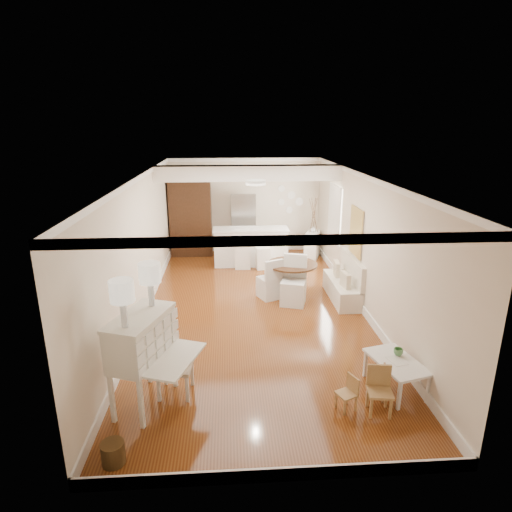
{
  "coord_description": "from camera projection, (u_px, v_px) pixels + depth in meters",
  "views": [
    {
      "loc": [
        -0.51,
        -8.22,
        3.77
      ],
      "look_at": [
        0.06,
        0.3,
        1.11
      ],
      "focal_mm": 30.0,
      "sensor_mm": 36.0,
      "label": 1
    }
  ],
  "objects": [
    {
      "name": "banquette",
      "position": [
        342.0,
        278.0,
        9.44
      ],
      "size": [
        0.52,
        1.6,
        0.98
      ],
      "primitive_type": "cube",
      "color": "silver",
      "rests_on": "ground"
    },
    {
      "name": "secretary_bureau",
      "position": [
        143.0,
        360.0,
        5.83
      ],
      "size": [
        1.36,
        1.37,
        1.35
      ],
      "primitive_type": "cube",
      "rotation": [
        0.0,
        0.0,
        -0.34
      ],
      "color": "white",
      "rests_on": "ground"
    },
    {
      "name": "dining_table",
      "position": [
        292.0,
        280.0,
        9.68
      ],
      "size": [
        1.49,
        1.49,
        0.77
      ],
      "primitive_type": "cylinder",
      "rotation": [
        0.0,
        0.0,
        -0.42
      ],
      "color": "#4B2C18",
      "rests_on": "ground"
    },
    {
      "name": "kids_chair_a",
      "position": [
        346.0,
        393.0,
        5.82
      ],
      "size": [
        0.32,
        0.32,
        0.5
      ],
      "primitive_type": "cube",
      "rotation": [
        0.0,
        0.0,
        -1.16
      ],
      "color": "tan",
      "rests_on": "ground"
    },
    {
      "name": "kids_table",
      "position": [
        395.0,
        375.0,
        6.28
      ],
      "size": [
        0.79,
        1.06,
        0.47
      ],
      "primitive_type": "cube",
      "rotation": [
        0.0,
        0.0,
        0.25
      ],
      "color": "white",
      "rests_on": "ground"
    },
    {
      "name": "sideboard",
      "position": [
        312.0,
        245.0,
        12.45
      ],
      "size": [
        0.62,
        0.87,
        0.76
      ],
      "primitive_type": "cube",
      "rotation": [
        0.0,
        0.0,
        -0.37
      ],
      "color": "white",
      "rests_on": "ground"
    },
    {
      "name": "bar_stool_right",
      "position": [
        263.0,
        252.0,
        11.49
      ],
      "size": [
        0.43,
        0.43,
        0.93
      ],
      "primitive_type": "cube",
      "rotation": [
        0.0,
        0.0,
        0.17
      ],
      "color": "white",
      "rests_on": "ground"
    },
    {
      "name": "fridge",
      "position": [
        255.0,
        224.0,
        12.69
      ],
      "size": [
        0.75,
        0.65,
        1.8
      ],
      "primitive_type": "imported",
      "color": "silver",
      "rests_on": "ground"
    },
    {
      "name": "bar_stool_left",
      "position": [
        242.0,
        249.0,
        11.52
      ],
      "size": [
        0.43,
        0.43,
        1.03
      ],
      "primitive_type": "cube",
      "rotation": [
        0.0,
        0.0,
        -0.03
      ],
      "color": "white",
      "rests_on": "ground"
    },
    {
      "name": "pantry_cabinet",
      "position": [
        191.0,
        217.0,
        12.52
      ],
      "size": [
        1.2,
        0.6,
        2.3
      ],
      "primitive_type": "cube",
      "color": "#381E11",
      "rests_on": "ground"
    },
    {
      "name": "slip_chair_near",
      "position": [
        294.0,
        281.0,
        9.18
      ],
      "size": [
        0.63,
        0.65,
        1.07
      ],
      "primitive_type": "cube",
      "rotation": [
        0.0,
        0.0,
        -0.29
      ],
      "color": "white",
      "rests_on": "ground"
    },
    {
      "name": "room",
      "position": [
        255.0,
        215.0,
        8.71
      ],
      "size": [
        9.0,
        9.04,
        2.82
      ],
      "color": "brown",
      "rests_on": "ground"
    },
    {
      "name": "branch_vase",
      "position": [
        313.0,
        229.0,
        12.35
      ],
      "size": [
        0.16,
        0.16,
        0.17
      ],
      "primitive_type": "imported",
      "rotation": [
        0.0,
        0.0,
        0.04
      ],
      "color": "silver",
      "rests_on": "sideboard"
    },
    {
      "name": "gustavian_armchair",
      "position": [
        175.0,
        366.0,
        6.12
      ],
      "size": [
        0.56,
        0.56,
        0.9
      ],
      "primitive_type": "cube",
      "rotation": [
        0.0,
        0.0,
        1.48
      ],
      "color": "silver",
      "rests_on": "ground"
    },
    {
      "name": "breakfast_counter",
      "position": [
        251.0,
        246.0,
        11.79
      ],
      "size": [
        2.05,
        0.65,
        1.03
      ],
      "primitive_type": "cube",
      "color": "white",
      "rests_on": "ground"
    },
    {
      "name": "kids_chair_b",
      "position": [
        376.0,
        382.0,
        6.07
      ],
      "size": [
        0.3,
        0.3,
        0.52
      ],
      "primitive_type": "cube",
      "rotation": [
        0.0,
        0.0,
        -1.8
      ],
      "color": "#A3764A",
      "rests_on": "ground"
    },
    {
      "name": "wicker_basket",
      "position": [
        113.0,
        453.0,
        4.93
      ],
      "size": [
        0.36,
        0.36,
        0.27
      ],
      "primitive_type": "cylinder",
      "rotation": [
        0.0,
        0.0,
        -0.41
      ],
      "color": "#483116",
      "rests_on": "ground"
    },
    {
      "name": "kids_chair_c",
      "position": [
        380.0,
        391.0,
        5.73
      ],
      "size": [
        0.36,
        0.36,
        0.67
      ],
      "primitive_type": "cube",
      "rotation": [
        0.0,
        0.0,
        -0.13
      ],
      "color": "#A9814D",
      "rests_on": "ground"
    },
    {
      "name": "pencil_cup",
      "position": [
        398.0,
        352.0,
        6.34
      ],
      "size": [
        0.16,
        0.16,
        0.11
      ],
      "primitive_type": "imported",
      "rotation": [
        0.0,
        0.0,
        0.17
      ],
      "color": "#569358",
      "rests_on": "kids_table"
    },
    {
      "name": "slip_chair_far",
      "position": [
        269.0,
        278.0,
        9.54
      ],
      "size": [
        0.6,
        0.61,
        0.94
      ],
      "primitive_type": "cube",
      "rotation": [
        0.0,
        0.0,
        -2.71
      ],
      "color": "white",
      "rests_on": "ground"
    }
  ]
}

